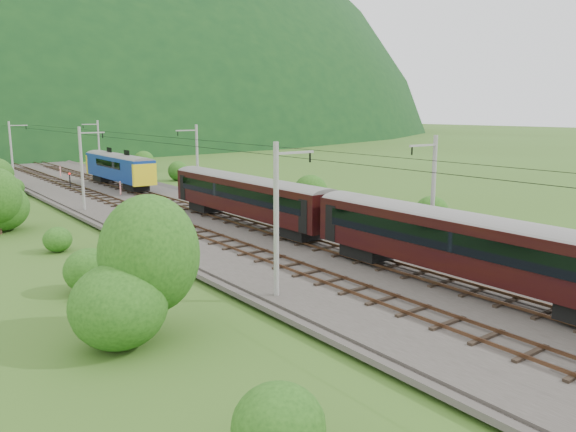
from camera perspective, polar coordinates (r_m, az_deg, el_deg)
ground at (r=33.64m, az=7.48°, el=-6.40°), size 600.00×600.00×0.00m
railbed at (r=41.06m, az=-2.31°, el=-2.95°), size 14.00×220.00×0.30m
track_left at (r=39.73m, az=-5.16°, el=-3.13°), size 2.40×220.00×0.27m
track_right at (r=42.38m, az=0.36°, el=-2.20°), size 2.40×220.00×0.27m
catenary_left at (r=57.54m, az=-20.15°, el=4.74°), size 2.54×192.28×8.00m
catenary_right at (r=62.17m, az=-9.27°, el=5.65°), size 2.54×192.28×8.00m
overhead_wires at (r=39.99m, az=-2.38°, el=6.77°), size 4.83×198.00×0.03m
train at (r=31.42m, az=17.19°, el=-1.76°), size 2.78×111.92×4.82m
hazard_post_near at (r=88.36m, az=-22.13°, el=4.23°), size 0.16×0.16×1.52m
hazard_post_far at (r=67.01m, az=-16.66°, el=2.75°), size 0.16×0.16×1.54m
signal at (r=73.53m, az=-21.28°, el=3.47°), size 0.22×0.22×2.02m
vegetation_left at (r=50.96m, az=-25.84°, el=1.01°), size 9.74×149.35×6.30m
vegetation_right at (r=63.22m, az=-2.48°, el=2.99°), size 6.76×103.83×3.14m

